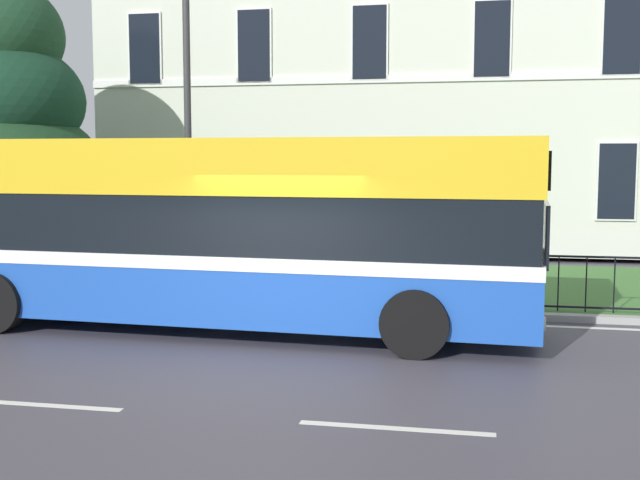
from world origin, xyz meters
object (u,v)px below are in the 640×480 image
georgian_townhouse (392,32)px  litter_bin (267,269)px  evergreen_tree (1,162)px  street_lamp_post (187,101)px  single_decker_bus (219,230)px

georgian_townhouse → litter_bin: size_ratio=15.66×
evergreen_tree → street_lamp_post: 6.25m
evergreen_tree → street_lamp_post: size_ratio=1.15×
georgian_townhouse → single_decker_bus: (-1.09, -15.03, -5.31)m
single_decker_bus → street_lamp_post: street_lamp_post is taller
georgian_townhouse → evergreen_tree: georgian_townhouse is taller
georgian_townhouse → evergreen_tree: bearing=-130.4°
single_decker_bus → street_lamp_post: (-1.57, 2.86, 2.25)m
georgian_townhouse → single_decker_bus: bearing=-94.2°
georgian_townhouse → single_decker_bus: 15.97m
street_lamp_post → litter_bin: 3.67m
evergreen_tree → litter_bin: size_ratio=7.16×
street_lamp_post → single_decker_bus: bearing=-61.2°
single_decker_bus → litter_bin: single_decker_bus is taller
evergreen_tree → litter_bin: 8.15m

